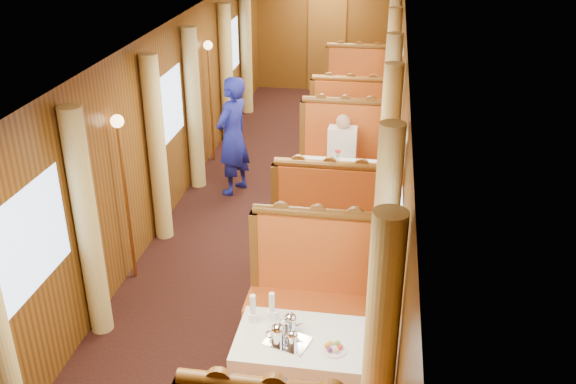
% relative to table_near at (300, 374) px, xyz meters
% --- Properties ---
extents(floor, '(3.00, 12.00, 0.01)m').
position_rel_table_near_xyz_m(floor, '(-0.75, 3.50, -0.38)').
color(floor, black).
rests_on(floor, ground).
extents(ceiling, '(3.00, 12.00, 0.01)m').
position_rel_table_near_xyz_m(ceiling, '(-0.75, 3.50, 2.12)').
color(ceiling, silver).
rests_on(ceiling, wall_left).
extents(wall_far, '(3.00, 0.01, 2.50)m').
position_rel_table_near_xyz_m(wall_far, '(-0.75, 9.50, 0.88)').
color(wall_far, brown).
rests_on(wall_far, floor).
extents(wall_left, '(0.01, 12.00, 2.50)m').
position_rel_table_near_xyz_m(wall_left, '(-2.25, 3.50, 0.88)').
color(wall_left, brown).
rests_on(wall_left, floor).
extents(wall_right, '(0.01, 12.00, 2.50)m').
position_rel_table_near_xyz_m(wall_right, '(0.75, 3.50, 0.88)').
color(wall_right, brown).
rests_on(wall_right, floor).
extents(doorway_far, '(0.80, 0.04, 2.00)m').
position_rel_table_near_xyz_m(doorway_far, '(-0.75, 9.47, 0.62)').
color(doorway_far, brown).
rests_on(doorway_far, floor).
extents(table_near, '(1.05, 0.72, 0.75)m').
position_rel_table_near_xyz_m(table_near, '(0.00, 0.00, 0.00)').
color(table_near, white).
rests_on(table_near, floor).
extents(banquette_near_aft, '(1.30, 0.55, 1.34)m').
position_rel_table_near_xyz_m(banquette_near_aft, '(0.00, 1.01, 0.05)').
color(banquette_near_aft, '#AF3213').
rests_on(banquette_near_aft, floor).
extents(table_mid, '(1.05, 0.72, 0.75)m').
position_rel_table_near_xyz_m(table_mid, '(0.00, 3.50, 0.00)').
color(table_mid, white).
rests_on(table_mid, floor).
extents(banquette_mid_fwd, '(1.30, 0.55, 1.34)m').
position_rel_table_near_xyz_m(banquette_mid_fwd, '(0.00, 2.49, 0.05)').
color(banquette_mid_fwd, '#AF3213').
rests_on(banquette_mid_fwd, floor).
extents(banquette_mid_aft, '(1.30, 0.55, 1.34)m').
position_rel_table_near_xyz_m(banquette_mid_aft, '(0.00, 4.51, 0.05)').
color(banquette_mid_aft, '#AF3213').
rests_on(banquette_mid_aft, floor).
extents(table_far, '(1.05, 0.72, 0.75)m').
position_rel_table_near_xyz_m(table_far, '(0.00, 7.00, 0.00)').
color(table_far, white).
rests_on(table_far, floor).
extents(banquette_far_fwd, '(1.30, 0.55, 1.34)m').
position_rel_table_near_xyz_m(banquette_far_fwd, '(0.00, 5.99, 0.05)').
color(banquette_far_fwd, '#AF3213').
rests_on(banquette_far_fwd, floor).
extents(banquette_far_aft, '(1.30, 0.55, 1.34)m').
position_rel_table_near_xyz_m(banquette_far_aft, '(0.00, 8.01, 0.05)').
color(banquette_far_aft, '#AF3213').
rests_on(banquette_far_aft, floor).
extents(tea_tray, '(0.40, 0.35, 0.01)m').
position_rel_table_near_xyz_m(tea_tray, '(-0.09, -0.07, 0.38)').
color(tea_tray, silver).
rests_on(tea_tray, table_near).
extents(teapot_left, '(0.20, 0.16, 0.15)m').
position_rel_table_near_xyz_m(teapot_left, '(-0.16, -0.11, 0.45)').
color(teapot_left, silver).
rests_on(teapot_left, tea_tray).
extents(teapot_right, '(0.18, 0.16, 0.12)m').
position_rel_table_near_xyz_m(teapot_right, '(-0.04, -0.13, 0.44)').
color(teapot_right, silver).
rests_on(teapot_right, tea_tray).
extents(teapot_back, '(0.18, 0.14, 0.14)m').
position_rel_table_near_xyz_m(teapot_back, '(-0.09, 0.05, 0.45)').
color(teapot_back, silver).
rests_on(teapot_back, tea_tray).
extents(fruit_plate, '(0.21, 0.21, 0.05)m').
position_rel_table_near_xyz_m(fruit_plate, '(0.28, -0.11, 0.39)').
color(fruit_plate, white).
rests_on(fruit_plate, table_near).
extents(cup_inboard, '(0.08, 0.08, 0.26)m').
position_rel_table_near_xyz_m(cup_inboard, '(-0.42, 0.15, 0.48)').
color(cup_inboard, white).
rests_on(cup_inboard, table_near).
extents(cup_outboard, '(0.08, 0.08, 0.26)m').
position_rel_table_near_xyz_m(cup_outboard, '(-0.27, 0.20, 0.48)').
color(cup_outboard, white).
rests_on(cup_outboard, table_near).
extents(rose_vase_mid, '(0.06, 0.06, 0.36)m').
position_rel_table_near_xyz_m(rose_vase_mid, '(-0.00, 3.51, 0.55)').
color(rose_vase_mid, silver).
rests_on(rose_vase_mid, table_mid).
extents(rose_vase_far, '(0.06, 0.06, 0.36)m').
position_rel_table_near_xyz_m(rose_vase_far, '(0.03, 7.01, 0.55)').
color(rose_vase_far, silver).
rests_on(rose_vase_far, table_far).
extents(window_left_near, '(0.01, 1.20, 0.90)m').
position_rel_table_near_xyz_m(window_left_near, '(-2.24, 0.00, 1.07)').
color(window_left_near, '#96ADCE').
rests_on(window_left_near, wall_left).
extents(curtain_left_near_b, '(0.22, 0.22, 2.35)m').
position_rel_table_near_xyz_m(curtain_left_near_b, '(-2.13, 0.78, 0.80)').
color(curtain_left_near_b, tan).
rests_on(curtain_left_near_b, floor).
extents(window_right_near, '(0.01, 1.20, 0.90)m').
position_rel_table_near_xyz_m(window_right_near, '(0.74, 0.00, 1.07)').
color(window_right_near, '#96ADCE').
rests_on(window_right_near, wall_right).
extents(curtain_right_near_a, '(0.22, 0.22, 2.35)m').
position_rel_table_near_xyz_m(curtain_right_near_a, '(0.63, -0.78, 0.80)').
color(curtain_right_near_a, tan).
rests_on(curtain_right_near_a, floor).
extents(curtain_right_near_b, '(0.22, 0.22, 2.35)m').
position_rel_table_near_xyz_m(curtain_right_near_b, '(0.63, 0.78, 0.80)').
color(curtain_right_near_b, tan).
rests_on(curtain_right_near_b, floor).
extents(window_left_mid, '(0.01, 1.20, 0.90)m').
position_rel_table_near_xyz_m(window_left_mid, '(-2.24, 3.50, 1.07)').
color(window_left_mid, '#96ADCE').
rests_on(window_left_mid, wall_left).
extents(curtain_left_mid_a, '(0.22, 0.22, 2.35)m').
position_rel_table_near_xyz_m(curtain_left_mid_a, '(-2.13, 2.72, 0.80)').
color(curtain_left_mid_a, tan).
rests_on(curtain_left_mid_a, floor).
extents(curtain_left_mid_b, '(0.22, 0.22, 2.35)m').
position_rel_table_near_xyz_m(curtain_left_mid_b, '(-2.13, 4.28, 0.80)').
color(curtain_left_mid_b, tan).
rests_on(curtain_left_mid_b, floor).
extents(window_right_mid, '(0.01, 1.20, 0.90)m').
position_rel_table_near_xyz_m(window_right_mid, '(0.74, 3.50, 1.07)').
color(window_right_mid, '#96ADCE').
rests_on(window_right_mid, wall_right).
extents(curtain_right_mid_a, '(0.22, 0.22, 2.35)m').
position_rel_table_near_xyz_m(curtain_right_mid_a, '(0.63, 2.72, 0.80)').
color(curtain_right_mid_a, tan).
rests_on(curtain_right_mid_a, floor).
extents(curtain_right_mid_b, '(0.22, 0.22, 2.35)m').
position_rel_table_near_xyz_m(curtain_right_mid_b, '(0.63, 4.28, 0.80)').
color(curtain_right_mid_b, tan).
rests_on(curtain_right_mid_b, floor).
extents(window_left_far, '(0.01, 1.20, 0.90)m').
position_rel_table_near_xyz_m(window_left_far, '(-2.24, 7.00, 1.07)').
color(window_left_far, '#96ADCE').
rests_on(window_left_far, wall_left).
extents(curtain_left_far_a, '(0.22, 0.22, 2.35)m').
position_rel_table_near_xyz_m(curtain_left_far_a, '(-2.13, 6.22, 0.80)').
color(curtain_left_far_a, tan).
rests_on(curtain_left_far_a, floor).
extents(curtain_left_far_b, '(0.22, 0.22, 2.35)m').
position_rel_table_near_xyz_m(curtain_left_far_b, '(-2.13, 7.78, 0.80)').
color(curtain_left_far_b, tan).
rests_on(curtain_left_far_b, floor).
extents(window_right_far, '(0.01, 1.20, 0.90)m').
position_rel_table_near_xyz_m(window_right_far, '(0.74, 7.00, 1.07)').
color(window_right_far, '#96ADCE').
rests_on(window_right_far, wall_right).
extents(curtain_right_far_a, '(0.22, 0.22, 2.35)m').
position_rel_table_near_xyz_m(curtain_right_far_a, '(0.63, 6.22, 0.80)').
color(curtain_right_far_a, tan).
rests_on(curtain_right_far_a, floor).
extents(curtain_right_far_b, '(0.22, 0.22, 2.35)m').
position_rel_table_near_xyz_m(curtain_right_far_b, '(0.63, 7.78, 0.80)').
color(curtain_right_far_b, tan).
rests_on(curtain_right_far_b, floor).
extents(sconce_left_fore, '(0.14, 0.14, 1.95)m').
position_rel_table_near_xyz_m(sconce_left_fore, '(-2.15, 1.75, 1.01)').
color(sconce_left_fore, '#BF8C3F').
rests_on(sconce_left_fore, floor).
extents(sconce_right_fore, '(0.14, 0.14, 1.95)m').
position_rel_table_near_xyz_m(sconce_right_fore, '(0.65, 1.75, 1.01)').
color(sconce_right_fore, '#BF8C3F').
rests_on(sconce_right_fore, floor).
extents(sconce_left_aft, '(0.14, 0.14, 1.95)m').
position_rel_table_near_xyz_m(sconce_left_aft, '(-2.15, 5.25, 1.01)').
color(sconce_left_aft, '#BF8C3F').
rests_on(sconce_left_aft, floor).
extents(sconce_right_aft, '(0.14, 0.14, 1.95)m').
position_rel_table_near_xyz_m(sconce_right_aft, '(0.65, 5.25, 1.01)').
color(sconce_right_aft, '#BF8C3F').
rests_on(sconce_right_aft, floor).
extents(steward, '(0.62, 0.74, 1.72)m').
position_rel_table_near_xyz_m(steward, '(-1.54, 4.15, 0.48)').
color(steward, navy).
rests_on(steward, floor).
extents(passenger, '(0.40, 0.44, 0.76)m').
position_rel_table_near_xyz_m(passenger, '(-0.00, 4.25, 0.37)').
color(passenger, beige).
rests_on(passenger, banquette_mid_aft).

